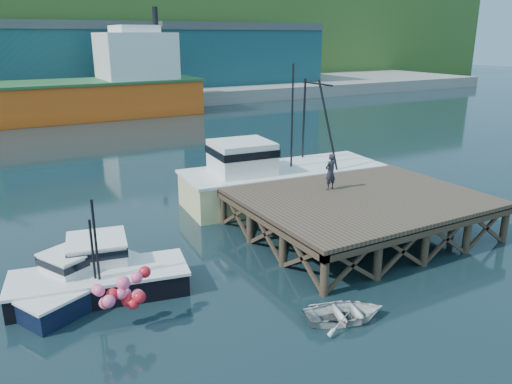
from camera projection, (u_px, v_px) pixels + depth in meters
ground at (269, 252)px, 24.39m from camera, size 300.00×300.00×0.00m
wharf at (361, 199)px, 26.22m from camera, size 12.00×10.00×2.62m
far_quay at (52, 93)px, 82.28m from camera, size 160.00×40.00×2.00m
warehouse_mid at (53, 60)px, 76.48m from camera, size 28.00×16.00×9.00m
warehouse_right at (228, 56)px, 90.51m from camera, size 30.00×16.00×9.00m
cargo_ship at (2, 95)px, 59.34m from camera, size 55.50×10.00×13.75m
hillside at (25, 31)px, 104.22m from camera, size 220.00×50.00×22.00m
boat_navy at (83, 280)px, 20.11m from camera, size 5.90×4.30×3.49m
boat_black at (100, 274)px, 20.45m from camera, size 7.37×6.12×4.33m
trawler at (280, 175)px, 31.43m from camera, size 13.10×5.61×8.55m
dinghy at (345, 313)px, 18.51m from camera, size 3.54×2.96×0.63m
dockworker at (330, 172)px, 26.91m from camera, size 0.81×0.62×1.99m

